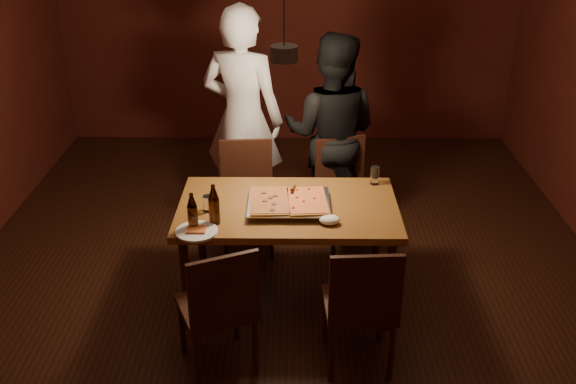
{
  "coord_description": "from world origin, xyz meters",
  "views": [
    {
      "loc": [
        0.06,
        -4.07,
        2.76
      ],
      "look_at": [
        0.03,
        -0.18,
        0.85
      ],
      "focal_mm": 40.0,
      "sensor_mm": 36.0,
      "label": 1
    }
  ],
  "objects_px": {
    "dining_table": "(288,215)",
    "chair_near_right": "(362,298)",
    "diner_white": "(243,119)",
    "beer_bottle_b": "(214,204)",
    "plate_slice": "(197,231)",
    "pendant_lamp": "(284,52)",
    "chair_near_left": "(220,300)",
    "chair_far_right": "(344,183)",
    "pizza_tray": "(289,204)",
    "chair_far_left": "(247,186)",
    "beer_bottle_a": "(192,211)",
    "diner_dark": "(331,134)"
  },
  "relations": [
    {
      "from": "plate_slice",
      "to": "pendant_lamp",
      "type": "height_order",
      "value": "pendant_lamp"
    },
    {
      "from": "chair_near_left",
      "to": "pendant_lamp",
      "type": "relative_size",
      "value": 0.5
    },
    {
      "from": "dining_table",
      "to": "chair_far_right",
      "type": "xyz_separation_m",
      "value": [
        0.45,
        0.8,
        -0.14
      ]
    },
    {
      "from": "dining_table",
      "to": "diner_white",
      "type": "height_order",
      "value": "diner_white"
    },
    {
      "from": "chair_near_left",
      "to": "beer_bottle_a",
      "type": "height_order",
      "value": "beer_bottle_a"
    },
    {
      "from": "chair_far_right",
      "to": "diner_white",
      "type": "distance_m",
      "value": 1.0
    },
    {
      "from": "chair_far_left",
      "to": "diner_white",
      "type": "distance_m",
      "value": 0.59
    },
    {
      "from": "dining_table",
      "to": "pizza_tray",
      "type": "relative_size",
      "value": 2.73
    },
    {
      "from": "chair_far_left",
      "to": "chair_near_right",
      "type": "relative_size",
      "value": 1.0
    },
    {
      "from": "pizza_tray",
      "to": "diner_white",
      "type": "height_order",
      "value": "diner_white"
    },
    {
      "from": "chair_near_right",
      "to": "diner_dark",
      "type": "distance_m",
      "value": 1.91
    },
    {
      "from": "dining_table",
      "to": "chair_far_left",
      "type": "distance_m",
      "value": 0.82
    },
    {
      "from": "chair_far_right",
      "to": "plate_slice",
      "type": "bearing_deg",
      "value": 31.27
    },
    {
      "from": "chair_near_right",
      "to": "plate_slice",
      "type": "xyz_separation_m",
      "value": [
        -1.02,
        0.4,
        0.22
      ]
    },
    {
      "from": "chair_near_left",
      "to": "chair_near_right",
      "type": "xyz_separation_m",
      "value": [
        0.84,
        0.03,
        0.0
      ]
    },
    {
      "from": "pizza_tray",
      "to": "beer_bottle_a",
      "type": "xyz_separation_m",
      "value": [
        -0.61,
        -0.29,
        0.1
      ]
    },
    {
      "from": "pizza_tray",
      "to": "pendant_lamp",
      "type": "xyz_separation_m",
      "value": [
        -0.03,
        0.22,
        0.99
      ]
    },
    {
      "from": "chair_near_right",
      "to": "pizza_tray",
      "type": "bearing_deg",
      "value": 116.98
    },
    {
      "from": "chair_near_left",
      "to": "diner_dark",
      "type": "bearing_deg",
      "value": 45.28
    },
    {
      "from": "chair_near_left",
      "to": "beer_bottle_b",
      "type": "bearing_deg",
      "value": 74.53
    },
    {
      "from": "chair_far_left",
      "to": "beer_bottle_b",
      "type": "relative_size",
      "value": 1.78
    },
    {
      "from": "chair_far_right",
      "to": "pizza_tray",
      "type": "height_order",
      "value": "chair_far_right"
    },
    {
      "from": "chair_far_left",
      "to": "beer_bottle_a",
      "type": "height_order",
      "value": "beer_bottle_a"
    },
    {
      "from": "dining_table",
      "to": "diner_white",
      "type": "distance_m",
      "value": 1.25
    },
    {
      "from": "pizza_tray",
      "to": "beer_bottle_a",
      "type": "distance_m",
      "value": 0.68
    },
    {
      "from": "chair_near_left",
      "to": "plate_slice",
      "type": "distance_m",
      "value": 0.51
    },
    {
      "from": "chair_far_left",
      "to": "chair_far_right",
      "type": "relative_size",
      "value": 0.92
    },
    {
      "from": "pizza_tray",
      "to": "plate_slice",
      "type": "relative_size",
      "value": 2.05
    },
    {
      "from": "pendant_lamp",
      "to": "beer_bottle_a",
      "type": "bearing_deg",
      "value": -138.44
    },
    {
      "from": "beer_bottle_a",
      "to": "pendant_lamp",
      "type": "distance_m",
      "value": 1.17
    },
    {
      "from": "beer_bottle_b",
      "to": "plate_slice",
      "type": "bearing_deg",
      "value": -129.1
    },
    {
      "from": "diner_white",
      "to": "plate_slice",
      "type": "bearing_deg",
      "value": 101.06
    },
    {
      "from": "dining_table",
      "to": "pendant_lamp",
      "type": "xyz_separation_m",
      "value": [
        -0.03,
        0.18,
        1.08
      ]
    },
    {
      "from": "chair_far_right",
      "to": "diner_white",
      "type": "relative_size",
      "value": 0.28
    },
    {
      "from": "chair_near_right",
      "to": "diner_dark",
      "type": "bearing_deg",
      "value": 89.42
    },
    {
      "from": "pizza_tray",
      "to": "beer_bottle_b",
      "type": "bearing_deg",
      "value": -160.04
    },
    {
      "from": "chair_far_right",
      "to": "pendant_lamp",
      "type": "height_order",
      "value": "pendant_lamp"
    },
    {
      "from": "chair_far_right",
      "to": "chair_near_right",
      "type": "height_order",
      "value": "same"
    },
    {
      "from": "chair_far_left",
      "to": "beer_bottle_b",
      "type": "xyz_separation_m",
      "value": [
        -0.13,
        -1.0,
        0.35
      ]
    },
    {
      "from": "dining_table",
      "to": "chair_near_right",
      "type": "xyz_separation_m",
      "value": [
        0.44,
        -0.78,
        -0.14
      ]
    },
    {
      "from": "chair_far_left",
      "to": "chair_near_right",
      "type": "xyz_separation_m",
      "value": [
        0.78,
        -1.52,
        0.0
      ]
    },
    {
      "from": "chair_far_right",
      "to": "beer_bottle_b",
      "type": "relative_size",
      "value": 1.94
    },
    {
      "from": "diner_white",
      "to": "beer_bottle_b",
      "type": "bearing_deg",
      "value": 104.52
    },
    {
      "from": "plate_slice",
      "to": "dining_table",
      "type": "bearing_deg",
      "value": 33.67
    },
    {
      "from": "chair_far_right",
      "to": "chair_near_right",
      "type": "xyz_separation_m",
      "value": [
        -0.0,
        -1.58,
        0.0
      ]
    },
    {
      "from": "chair_far_left",
      "to": "pendant_lamp",
      "type": "xyz_separation_m",
      "value": [
        0.31,
        -0.56,
        1.22
      ]
    },
    {
      "from": "chair_near_right",
      "to": "dining_table",
      "type": "bearing_deg",
      "value": 116.17
    },
    {
      "from": "chair_far_right",
      "to": "chair_near_left",
      "type": "distance_m",
      "value": 1.81
    },
    {
      "from": "beer_bottle_b",
      "to": "pizza_tray",
      "type": "bearing_deg",
      "value": 24.74
    },
    {
      "from": "chair_far_left",
      "to": "plate_slice",
      "type": "height_order",
      "value": "chair_far_left"
    }
  ]
}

